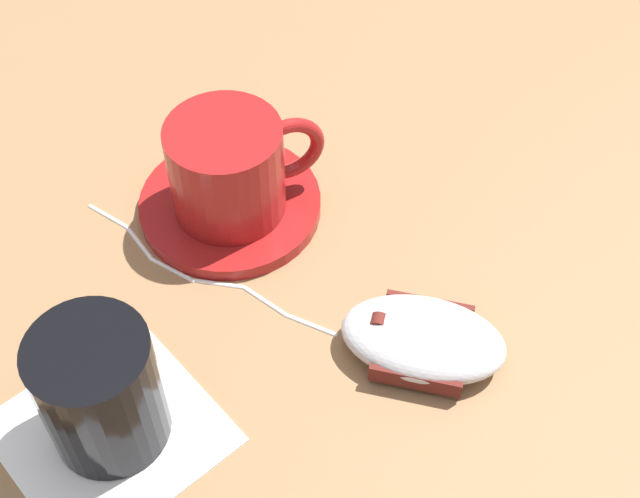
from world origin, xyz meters
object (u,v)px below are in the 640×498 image
Objects in this scene: saucer at (230,205)px; coffee_cup at (230,168)px; computer_mouse at (423,339)px; drinking_glass at (100,391)px.

coffee_cup is at bearing 5.54° from saucer.
coffee_cup is 0.18m from computer_mouse.
drinking_glass is (0.10, -0.16, 0.04)m from saucer.
computer_mouse is (0.18, 0.02, 0.01)m from saucer.
coffee_cup reaches higher than computer_mouse.
computer_mouse is at bearing 66.99° from drinking_glass.
coffee_cup is 0.90× the size of computer_mouse.
coffee_cup is 0.19m from drinking_glass.
computer_mouse is 1.41× the size of drinking_glass.
computer_mouse is at bearing 7.64° from saucer.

